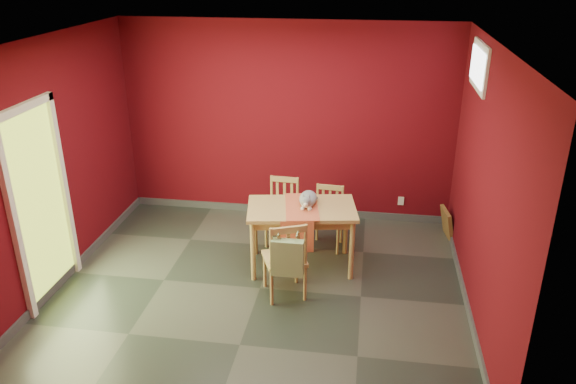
# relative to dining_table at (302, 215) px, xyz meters

# --- Properties ---
(ground) EXTENTS (4.50, 4.50, 0.00)m
(ground) POSITION_rel_dining_table_xyz_m (-0.39, -0.56, -0.68)
(ground) COLOR #2D342D
(ground) RESTS_ON ground
(room_shell) EXTENTS (4.50, 4.50, 4.50)m
(room_shell) POSITION_rel_dining_table_xyz_m (-0.39, -0.56, -0.63)
(room_shell) COLOR #51080F
(room_shell) RESTS_ON ground
(doorway) EXTENTS (0.06, 1.01, 2.13)m
(doorway) POSITION_rel_dining_table_xyz_m (-2.62, -0.96, 0.45)
(doorway) COLOR #B7D838
(doorway) RESTS_ON ground
(window) EXTENTS (0.05, 0.90, 0.50)m
(window) POSITION_rel_dining_table_xyz_m (1.83, 0.44, 1.67)
(window) COLOR white
(window) RESTS_ON room_shell
(outlet_plate) EXTENTS (0.08, 0.02, 0.12)m
(outlet_plate) POSITION_rel_dining_table_xyz_m (1.21, 1.43, -0.38)
(outlet_plate) COLOR silver
(outlet_plate) RESTS_ON room_shell
(dining_table) EXTENTS (1.34, 0.92, 0.77)m
(dining_table) POSITION_rel_dining_table_xyz_m (0.00, 0.00, 0.00)
(dining_table) COLOR tan
(dining_table) RESTS_ON ground
(table_runner) EXTENTS (0.49, 0.82, 0.39)m
(table_runner) POSITION_rel_dining_table_xyz_m (-0.00, -0.13, 0.04)
(table_runner) COLOR #C05334
(table_runner) RESTS_ON dining_table
(chair_far_left) EXTENTS (0.41, 0.41, 0.85)m
(chair_far_left) POSITION_rel_dining_table_xyz_m (-0.32, 0.59, -0.24)
(chair_far_left) COLOR tan
(chair_far_left) RESTS_ON ground
(chair_far_right) EXTENTS (0.40, 0.40, 0.79)m
(chair_far_right) POSITION_rel_dining_table_xyz_m (0.27, 0.55, -0.27)
(chair_far_right) COLOR tan
(chair_far_right) RESTS_ON ground
(chair_near) EXTENTS (0.55, 0.55, 0.91)m
(chair_near) POSITION_rel_dining_table_xyz_m (-0.09, -0.65, -0.21)
(chair_near) COLOR tan
(chair_near) RESTS_ON ground
(tote_bag) EXTENTS (0.33, 0.20, 0.47)m
(tote_bag) POSITION_rel_dining_table_xyz_m (-0.04, -0.86, -0.08)
(tote_bag) COLOR #83A368
(tote_bag) RESTS_ON chair_near
(cat) EXTENTS (0.32, 0.46, 0.21)m
(cat) POSITION_rel_dining_table_xyz_m (0.06, 0.08, 0.20)
(cat) COLOR slate
(cat) RESTS_ON table_runner
(picture_frame) EXTENTS (0.19, 0.41, 0.39)m
(picture_frame) POSITION_rel_dining_table_xyz_m (1.80, 1.02, -0.48)
(picture_frame) COLOR brown
(picture_frame) RESTS_ON ground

